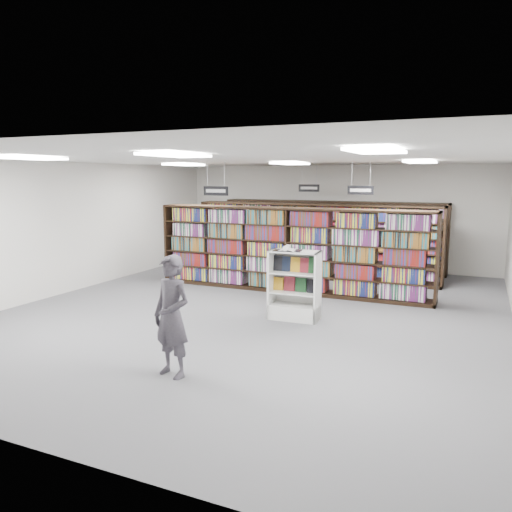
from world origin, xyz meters
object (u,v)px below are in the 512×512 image
at_px(endcap_display, 295,296).
at_px(open_book, 287,249).
at_px(bookshelf_row_near, 289,250).
at_px(shopper, 172,316).

xyz_separation_m(endcap_display, open_book, (-0.14, -0.10, 0.95)).
height_order(bookshelf_row_near, shopper, bookshelf_row_near).
xyz_separation_m(endcap_display, shopper, (-0.61, -3.47, 0.40)).
xyz_separation_m(bookshelf_row_near, shopper, (0.35, -5.72, -0.17)).
bearing_deg(shopper, endcap_display, 93.44).
bearing_deg(open_book, shopper, -107.11).
relative_size(bookshelf_row_near, open_book, 11.80).
xyz_separation_m(bookshelf_row_near, open_book, (0.82, -2.34, 0.38)).
bearing_deg(bookshelf_row_near, open_book, -70.82).
distance_m(endcap_display, open_book, 0.97).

